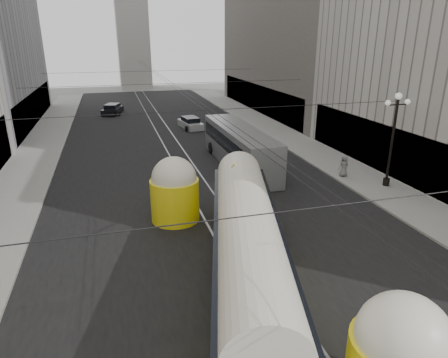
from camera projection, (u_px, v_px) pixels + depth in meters
road at (173, 148)px, 37.74m from camera, size 20.00×85.00×0.02m
sidewalk_left at (42, 147)px, 37.81m from camera, size 4.00×72.00×0.15m
sidewalk_right at (277, 131)px, 43.97m from camera, size 4.00×72.00×0.15m
rail_left at (166, 148)px, 37.55m from camera, size 0.12×85.00×0.04m
rail_right at (181, 147)px, 37.94m from camera, size 0.12×85.00×0.04m
distant_tower at (131, 8)px, 75.72m from camera, size 6.00×6.00×31.36m
lamppost_right_mid at (393, 135)px, 26.58m from camera, size 1.86×0.44×6.37m
catenary at (174, 85)px, 34.88m from camera, size 25.00×72.00×0.23m
streetcar at (247, 244)px, 16.47m from camera, size 6.51×16.75×3.78m
city_bus at (239, 146)px, 31.80m from camera, size 2.87×12.35×3.13m
sedan_white_far at (191, 123)px, 45.39m from camera, size 2.35×4.40×1.32m
sedan_dark_far at (113, 110)px, 53.78m from camera, size 3.09×4.72×1.38m
pedestrian_sidewalk_right at (344, 166)px, 29.34m from camera, size 0.81×0.53×1.59m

